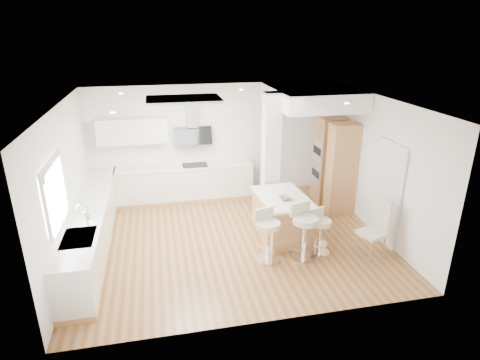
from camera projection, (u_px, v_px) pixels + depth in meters
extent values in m
plane|color=olive|center=(232.00, 239.00, 8.18)|extent=(6.00, 6.00, 0.00)
cube|color=white|center=(232.00, 239.00, 8.18)|extent=(6.00, 5.00, 0.02)
cube|color=white|center=(213.00, 141.00, 9.96)|extent=(6.00, 0.04, 2.80)
cube|color=white|center=(66.00, 187.00, 7.10)|extent=(0.04, 5.00, 2.80)
cube|color=white|center=(374.00, 165.00, 8.25)|extent=(0.04, 5.00, 2.80)
cube|color=silver|center=(184.00, 99.00, 7.58)|extent=(1.40, 0.95, 0.05)
cube|color=white|center=(184.00, 100.00, 7.58)|extent=(1.25, 0.80, 0.03)
cylinder|color=silver|center=(121.00, 93.00, 8.17)|extent=(0.10, 0.10, 0.02)
cylinder|color=silver|center=(113.00, 113.00, 6.34)|extent=(0.10, 0.10, 0.02)
cylinder|color=silver|center=(241.00, 90.00, 8.65)|extent=(0.10, 0.10, 0.02)
cylinder|color=silver|center=(315.00, 91.00, 8.48)|extent=(0.10, 0.10, 0.02)
cylinder|color=silver|center=(347.00, 103.00, 7.11)|extent=(0.10, 0.10, 0.02)
cube|color=white|center=(55.00, 193.00, 6.19)|extent=(0.03, 1.15, 0.95)
cube|color=silver|center=(50.00, 162.00, 6.02)|extent=(0.04, 1.28, 0.06)
cube|color=silver|center=(60.00, 222.00, 6.38)|extent=(0.04, 1.28, 0.06)
cube|color=silver|center=(46.00, 210.00, 5.64)|extent=(0.04, 0.06, 0.95)
cube|color=silver|center=(63.00, 179.00, 6.75)|extent=(0.04, 0.06, 0.95)
cube|color=#9EA1A6|center=(52.00, 167.00, 6.05)|extent=(0.03, 1.18, 0.14)
cube|color=#4C443C|center=(387.00, 194.00, 7.84)|extent=(0.02, 0.90, 2.00)
cube|color=silver|center=(386.00, 194.00, 7.84)|extent=(0.05, 1.00, 2.10)
cube|color=tan|center=(95.00, 245.00, 7.87)|extent=(0.60, 4.50, 0.10)
cube|color=silver|center=(92.00, 225.00, 7.71)|extent=(0.60, 4.50, 0.76)
cube|color=silver|center=(89.00, 207.00, 7.57)|extent=(0.63, 4.50, 0.04)
cube|color=#A7A7AB|center=(78.00, 238.00, 6.43)|extent=(0.50, 0.75, 0.02)
cube|color=#A7A7AB|center=(77.00, 246.00, 6.28)|extent=(0.40, 0.34, 0.10)
cube|color=#A7A7AB|center=(81.00, 235.00, 6.61)|extent=(0.40, 0.34, 0.10)
cylinder|color=silver|center=(87.00, 218.00, 6.65)|extent=(0.02, 0.02, 0.36)
torus|color=silver|center=(81.00, 209.00, 6.58)|extent=(0.18, 0.02, 0.18)
imported|color=#438445|center=(86.00, 211.00, 6.97)|extent=(0.17, 0.12, 0.33)
cube|color=tan|center=(186.00, 198.00, 10.02)|extent=(3.30, 0.60, 0.10)
cube|color=silver|center=(185.00, 182.00, 9.87)|extent=(3.30, 0.60, 0.76)
cube|color=silver|center=(185.00, 167.00, 9.73)|extent=(3.33, 0.63, 0.04)
cube|color=black|center=(195.00, 165.00, 9.77)|extent=(0.60, 0.40, 0.01)
cube|color=silver|center=(132.00, 131.00, 9.30)|extent=(1.60, 0.34, 0.60)
cube|color=#A7A7AB|center=(192.00, 113.00, 9.50)|extent=(0.25, 0.18, 0.70)
cube|color=black|center=(193.00, 136.00, 9.63)|extent=(0.90, 0.26, 0.44)
cube|color=silver|center=(271.00, 157.00, 8.75)|extent=(0.35, 0.35, 2.80)
cube|color=white|center=(312.00, 97.00, 8.93)|extent=(1.78, 2.20, 0.40)
cube|color=tan|center=(329.00, 160.00, 9.69)|extent=(0.62, 0.62, 2.10)
cube|color=tan|center=(342.00, 169.00, 9.05)|extent=(0.62, 0.40, 2.10)
cube|color=#A7A7AB|center=(318.00, 151.00, 9.54)|extent=(0.02, 0.55, 0.55)
cube|color=#A7A7AB|center=(316.00, 173.00, 9.75)|extent=(0.02, 0.55, 0.55)
cube|color=black|center=(317.00, 151.00, 9.54)|extent=(0.01, 0.45, 0.18)
cube|color=black|center=(316.00, 173.00, 9.74)|extent=(0.01, 0.45, 0.18)
cube|color=tan|center=(282.00, 217.00, 8.21)|extent=(0.95, 1.40, 0.83)
cube|color=silver|center=(283.00, 198.00, 8.05)|extent=(1.03, 1.48, 0.04)
imported|color=gray|center=(285.00, 198.00, 7.90)|extent=(0.26, 0.26, 0.06)
sphere|color=#CA6017|center=(287.00, 198.00, 7.91)|extent=(0.07, 0.07, 0.07)
sphere|color=#CA6017|center=(283.00, 198.00, 7.91)|extent=(0.07, 0.07, 0.07)
sphere|color=olive|center=(286.00, 199.00, 7.87)|extent=(0.07, 0.07, 0.07)
cylinder|color=silver|center=(267.00, 260.00, 7.43)|extent=(0.56, 0.56, 0.03)
cylinder|color=silver|center=(268.00, 244.00, 7.31)|extent=(0.09, 0.09, 0.67)
cylinder|color=silver|center=(268.00, 250.00, 7.36)|extent=(0.43, 0.43, 0.02)
cylinder|color=beige|center=(268.00, 225.00, 7.17)|extent=(0.53, 0.53, 0.10)
cube|color=beige|center=(264.00, 214.00, 7.25)|extent=(0.39, 0.16, 0.23)
cylinder|color=silver|center=(303.00, 257.00, 7.51)|extent=(0.59, 0.59, 0.03)
cylinder|color=silver|center=(304.00, 240.00, 7.38)|extent=(0.09, 0.09, 0.71)
cylinder|color=silver|center=(304.00, 247.00, 7.43)|extent=(0.46, 0.46, 0.02)
cylinder|color=beige|center=(305.00, 220.00, 7.24)|extent=(0.56, 0.56, 0.11)
cube|color=beige|center=(300.00, 208.00, 7.32)|extent=(0.42, 0.16, 0.24)
cylinder|color=silver|center=(319.00, 252.00, 7.69)|extent=(0.50, 0.50, 0.03)
cylinder|color=silver|center=(320.00, 238.00, 7.59)|extent=(0.08, 0.08, 0.58)
cylinder|color=silver|center=(320.00, 243.00, 7.63)|extent=(0.39, 0.39, 0.01)
cylinder|color=beige|center=(321.00, 222.00, 7.47)|extent=(0.48, 0.48, 0.09)
cube|color=beige|center=(317.00, 213.00, 7.53)|extent=(0.34, 0.16, 0.20)
cube|color=beige|center=(372.00, 234.00, 7.45)|extent=(0.55, 0.55, 0.06)
cube|color=beige|center=(381.00, 216.00, 7.43)|extent=(0.17, 0.41, 0.70)
cylinder|color=tan|center=(370.00, 252.00, 7.32)|extent=(0.04, 0.04, 0.43)
cylinder|color=tan|center=(356.00, 243.00, 7.60)|extent=(0.04, 0.04, 0.43)
cylinder|color=tan|center=(384.00, 247.00, 7.48)|extent=(0.04, 0.04, 0.43)
cylinder|color=tan|center=(370.00, 239.00, 7.76)|extent=(0.04, 0.04, 0.43)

